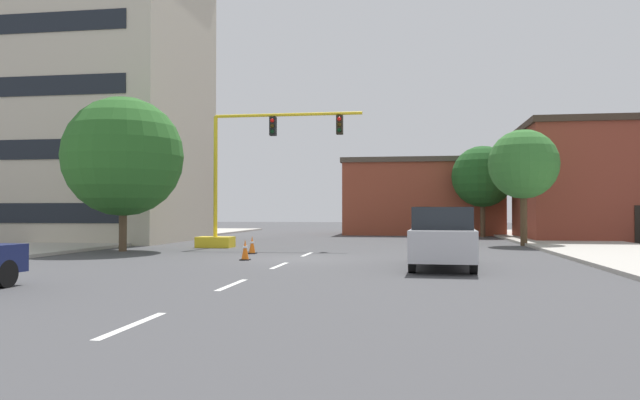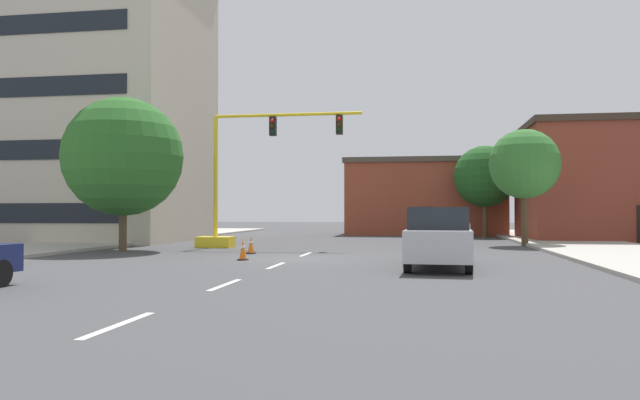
{
  "view_description": "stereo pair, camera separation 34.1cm",
  "coord_description": "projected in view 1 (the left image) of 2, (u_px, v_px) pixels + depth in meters",
  "views": [
    {
      "loc": [
        4.53,
        -23.38,
        1.86
      ],
      "look_at": [
        -0.25,
        7.85,
        2.44
      ],
      "focal_mm": 34.22,
      "sensor_mm": 36.0,
      "label": 1
    },
    {
      "loc": [
        4.87,
        -23.33,
        1.86
      ],
      "look_at": [
        -0.25,
        7.85,
        2.44
      ],
      "focal_mm": 34.22,
      "sensor_mm": 36.0,
      "label": 2
    }
  ],
  "objects": [
    {
      "name": "ground_plane",
      "position": [
        296.0,
        259.0,
        23.76
      ],
      "size": [
        160.0,
        160.0,
        0.0
      ],
      "primitive_type": "plane",
      "color": "#424244"
    },
    {
      "name": "sidewalk_left",
      "position": [
        85.0,
        244.0,
        33.7
      ],
      "size": [
        6.0,
        56.0,
        0.14
      ],
      "primitive_type": "cube",
      "color": "#B2ADA3",
      "rests_on": "ground_plane"
    },
    {
      "name": "sidewalk_right",
      "position": [
        598.0,
        248.0,
        29.63
      ],
      "size": [
        6.0,
        56.0,
        0.14
      ],
      "primitive_type": "cube",
      "color": "#B2ADA3",
      "rests_on": "ground_plane"
    },
    {
      "name": "lane_stripe_seg_0",
      "position": [
        133.0,
        325.0,
        9.92
      ],
      "size": [
        0.16,
        2.4,
        0.01
      ],
      "primitive_type": "cube",
      "color": "silver",
      "rests_on": "ground_plane"
    },
    {
      "name": "lane_stripe_seg_1",
      "position": [
        232.0,
        285.0,
        15.36
      ],
      "size": [
        0.16,
        2.4,
        0.01
      ],
      "primitive_type": "cube",
      "color": "silver",
      "rests_on": "ground_plane"
    },
    {
      "name": "lane_stripe_seg_2",
      "position": [
        279.0,
        266.0,
        20.79
      ],
      "size": [
        0.16,
        2.4,
        0.01
      ],
      "primitive_type": "cube",
      "color": "silver",
      "rests_on": "ground_plane"
    },
    {
      "name": "lane_stripe_seg_3",
      "position": [
        307.0,
        254.0,
        26.23
      ],
      "size": [
        0.16,
        2.4,
        0.01
      ],
      "primitive_type": "cube",
      "color": "silver",
      "rests_on": "ground_plane"
    },
    {
      "name": "building_tall_left",
      "position": [
        74.0,
        101.0,
        39.28
      ],
      "size": [
        15.81,
        11.41,
        17.88
      ],
      "color": "beige",
      "rests_on": "ground_plane"
    },
    {
      "name": "building_brick_center",
      "position": [
        422.0,
        197.0,
        49.65
      ],
      "size": [
        12.59,
        7.67,
        6.02
      ],
      "color": "brown",
      "rests_on": "ground_plane"
    },
    {
      "name": "building_row_right",
      "position": [
        618.0,
        182.0,
        39.36
      ],
      "size": [
        12.25,
        9.2,
        7.53
      ],
      "color": "brown",
      "rests_on": "ground_plane"
    },
    {
      "name": "traffic_signal_gantry",
      "position": [
        235.0,
        204.0,
        31.15
      ],
      "size": [
        8.48,
        1.2,
        6.83
      ],
      "color": "yellow",
      "rests_on": "ground_plane"
    },
    {
      "name": "tree_right_far",
      "position": [
        483.0,
        177.0,
        44.03
      ],
      "size": [
        4.44,
        4.44,
        6.59
      ],
      "color": "brown",
      "rests_on": "ground_plane"
    },
    {
      "name": "tree_left_near",
      "position": [
        123.0,
        157.0,
        28.34
      ],
      "size": [
        5.55,
        5.55,
        7.18
      ],
      "color": "brown",
      "rests_on": "ground_plane"
    },
    {
      "name": "tree_right_mid",
      "position": [
        523.0,
        165.0,
        32.93
      ],
      "size": [
        3.76,
        3.76,
        6.29
      ],
      "color": "#4C3823",
      "rests_on": "ground_plane"
    },
    {
      "name": "pickup_truck_silver",
      "position": [
        442.0,
        238.0,
        19.95
      ],
      "size": [
        2.25,
        5.49,
        1.99
      ],
      "color": "#BCBCC1",
      "rests_on": "ground_plane"
    },
    {
      "name": "traffic_cone_roadside_a",
      "position": [
        245.0,
        250.0,
        23.15
      ],
      "size": [
        0.36,
        0.36,
        0.79
      ],
      "color": "black",
      "rests_on": "ground_plane"
    },
    {
      "name": "traffic_cone_roadside_b",
      "position": [
        252.0,
        245.0,
        26.65
      ],
      "size": [
        0.36,
        0.36,
        0.78
      ],
      "color": "black",
      "rests_on": "ground_plane"
    }
  ]
}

